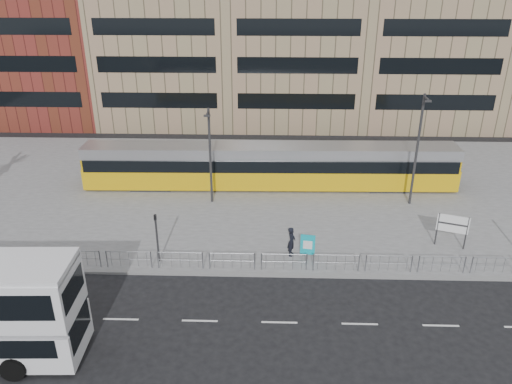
{
  "coord_description": "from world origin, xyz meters",
  "views": [
    {
      "loc": [
        1.43,
        -23.95,
        16.31
      ],
      "look_at": [
        0.52,
        6.0,
        2.58
      ],
      "focal_mm": 35.0,
      "sensor_mm": 36.0,
      "label": 1
    }
  ],
  "objects_px": {
    "ad_panel": "(308,245)",
    "traffic_light_west": "(157,232)",
    "tram": "(270,166)",
    "lamp_post_east": "(418,146)",
    "pedestrian": "(291,241)",
    "station_sign": "(453,225)",
    "lamp_post_west": "(210,152)"
  },
  "relations": [
    {
      "from": "station_sign",
      "to": "ad_panel",
      "type": "height_order",
      "value": "station_sign"
    },
    {
      "from": "pedestrian",
      "to": "lamp_post_east",
      "type": "xyz_separation_m",
      "value": [
        9.02,
        7.43,
        3.54
      ]
    },
    {
      "from": "ad_panel",
      "to": "pedestrian",
      "type": "distance_m",
      "value": 1.03
    },
    {
      "from": "station_sign",
      "to": "lamp_post_east",
      "type": "height_order",
      "value": "lamp_post_east"
    },
    {
      "from": "ad_panel",
      "to": "traffic_light_west",
      "type": "height_order",
      "value": "traffic_light_west"
    },
    {
      "from": "lamp_post_east",
      "to": "station_sign",
      "type": "bearing_deg",
      "value": -81.44
    },
    {
      "from": "traffic_light_west",
      "to": "lamp_post_west",
      "type": "bearing_deg",
      "value": 70.65
    },
    {
      "from": "tram",
      "to": "lamp_post_east",
      "type": "xyz_separation_m",
      "value": [
        10.38,
        -2.93,
        2.77
      ]
    },
    {
      "from": "tram",
      "to": "ad_panel",
      "type": "xyz_separation_m",
      "value": [
        2.3,
        -10.78,
        -0.76
      ]
    },
    {
      "from": "traffic_light_west",
      "to": "lamp_post_east",
      "type": "height_order",
      "value": "lamp_post_east"
    },
    {
      "from": "lamp_post_west",
      "to": "station_sign",
      "type": "bearing_deg",
      "value": -21.07
    },
    {
      "from": "station_sign",
      "to": "lamp_post_west",
      "type": "distance_m",
      "value": 16.89
    },
    {
      "from": "tram",
      "to": "pedestrian",
      "type": "distance_m",
      "value": 10.48
    },
    {
      "from": "station_sign",
      "to": "lamp_post_east",
      "type": "relative_size",
      "value": 0.26
    },
    {
      "from": "ad_panel",
      "to": "traffic_light_west",
      "type": "xyz_separation_m",
      "value": [
        -8.85,
        -0.52,
        1.02
      ]
    },
    {
      "from": "ad_panel",
      "to": "traffic_light_west",
      "type": "bearing_deg",
      "value": -168.19
    },
    {
      "from": "ad_panel",
      "to": "lamp_post_east",
      "type": "bearing_deg",
      "value": 52.62
    },
    {
      "from": "tram",
      "to": "station_sign",
      "type": "xyz_separation_m",
      "value": [
        11.3,
        -9.07,
        -0.21
      ]
    },
    {
      "from": "tram",
      "to": "lamp_post_east",
      "type": "height_order",
      "value": "lamp_post_east"
    },
    {
      "from": "tram",
      "to": "ad_panel",
      "type": "height_order",
      "value": "tram"
    },
    {
      "from": "pedestrian",
      "to": "ad_panel",
      "type": "bearing_deg",
      "value": -99.58
    },
    {
      "from": "lamp_post_east",
      "to": "lamp_post_west",
      "type": "bearing_deg",
      "value": -179.48
    },
    {
      "from": "ad_panel",
      "to": "lamp_post_west",
      "type": "relative_size",
      "value": 0.23
    },
    {
      "from": "pedestrian",
      "to": "lamp_post_west",
      "type": "relative_size",
      "value": 0.26
    },
    {
      "from": "lamp_post_west",
      "to": "ad_panel",
      "type": "bearing_deg",
      "value": -49.45
    },
    {
      "from": "station_sign",
      "to": "lamp_post_east",
      "type": "distance_m",
      "value": 6.89
    },
    {
      "from": "station_sign",
      "to": "lamp_post_east",
      "type": "xyz_separation_m",
      "value": [
        -0.92,
        6.14,
        2.98
      ]
    },
    {
      "from": "pedestrian",
      "to": "lamp_post_east",
      "type": "bearing_deg",
      "value": -36.24
    },
    {
      "from": "pedestrian",
      "to": "traffic_light_west",
      "type": "relative_size",
      "value": 0.6
    },
    {
      "from": "traffic_light_west",
      "to": "ad_panel",
      "type": "bearing_deg",
      "value": -0.7
    },
    {
      "from": "lamp_post_east",
      "to": "pedestrian",
      "type": "bearing_deg",
      "value": -140.54
    },
    {
      "from": "station_sign",
      "to": "ad_panel",
      "type": "distance_m",
      "value": 9.18
    }
  ]
}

